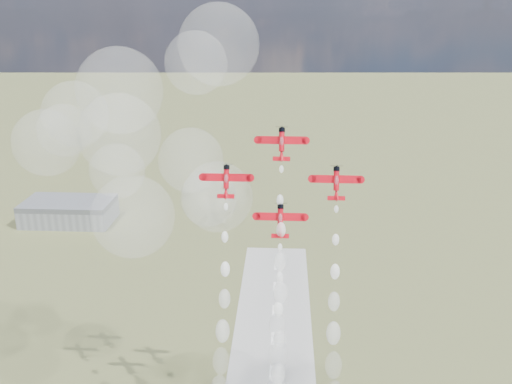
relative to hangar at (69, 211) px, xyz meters
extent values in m
cube|color=gray|center=(0.00, 0.00, -1.50)|extent=(50.00, 28.00, 10.00)
cube|color=#595B60|center=(0.00, 0.00, 5.00)|extent=(50.00, 28.00, 3.00)
cylinder|color=red|center=(122.42, -157.57, 81.50)|extent=(1.33, 3.12, 5.07)
cylinder|color=black|center=(122.42, -156.55, 83.96)|extent=(1.52, 1.77, 1.46)
cube|color=red|center=(122.42, -157.16, 81.64)|extent=(11.58, 0.92, 1.83)
cube|color=white|center=(119.29, -157.05, 81.60)|extent=(4.56, 0.23, 0.49)
cube|color=white|center=(125.56, -157.05, 81.60)|extent=(4.56, 0.23, 0.49)
cube|color=red|center=(122.42, -159.34, 77.61)|extent=(4.18, 0.51, 1.01)
cube|color=red|center=(122.42, -160.07, 77.71)|extent=(0.13, 1.96, 1.76)
ellipsoid|color=silver|center=(122.42, -158.09, 81.62)|extent=(1.04, 1.76, 2.53)
cone|color=red|center=(122.42, -158.97, 78.28)|extent=(1.33, 2.17, 2.79)
cylinder|color=red|center=(109.26, -161.11, 72.99)|extent=(1.33, 3.12, 5.07)
cylinder|color=black|center=(109.26, -160.09, 75.45)|extent=(1.52, 1.77, 1.46)
cube|color=red|center=(109.26, -160.69, 73.13)|extent=(11.58, 0.92, 1.83)
cube|color=white|center=(106.12, -160.59, 73.08)|extent=(4.56, 0.23, 0.49)
cube|color=white|center=(112.39, -160.59, 73.08)|extent=(4.56, 0.23, 0.49)
cube|color=red|center=(109.26, -162.88, 69.10)|extent=(4.18, 0.51, 1.01)
cube|color=red|center=(109.26, -163.61, 69.20)|extent=(0.13, 1.96, 1.76)
ellipsoid|color=silver|center=(109.26, -161.63, 73.10)|extent=(1.04, 1.76, 2.53)
cone|color=red|center=(109.26, -162.50, 69.76)|extent=(1.33, 2.17, 2.79)
cylinder|color=red|center=(135.59, -161.11, 72.99)|extent=(1.33, 3.12, 5.07)
cylinder|color=black|center=(135.59, -160.09, 75.45)|extent=(1.52, 1.77, 1.46)
cube|color=red|center=(135.59, -160.69, 73.13)|extent=(11.58, 0.92, 1.83)
cube|color=white|center=(132.46, -160.59, 73.08)|extent=(4.56, 0.23, 0.49)
cube|color=white|center=(138.72, -160.59, 73.08)|extent=(4.56, 0.23, 0.49)
cube|color=red|center=(135.59, -162.88, 69.10)|extent=(4.18, 0.51, 1.01)
cube|color=red|center=(135.59, -163.61, 69.20)|extent=(0.13, 1.96, 1.76)
ellipsoid|color=silver|center=(135.59, -161.63, 73.10)|extent=(1.04, 1.76, 2.53)
cone|color=red|center=(135.59, -162.50, 69.76)|extent=(1.33, 2.17, 2.79)
cylinder|color=red|center=(122.42, -164.64, 64.48)|extent=(1.33, 3.12, 5.07)
cylinder|color=black|center=(122.42, -163.62, 66.93)|extent=(1.52, 1.77, 1.46)
cube|color=red|center=(122.42, -164.23, 64.61)|extent=(11.58, 0.92, 1.83)
cube|color=white|center=(119.29, -164.12, 64.57)|extent=(4.56, 0.23, 0.49)
cube|color=white|center=(125.56, -164.12, 64.57)|extent=(4.56, 0.23, 0.49)
cube|color=red|center=(122.42, -166.41, 60.59)|extent=(4.18, 0.51, 1.01)
cube|color=red|center=(122.42, -167.14, 60.68)|extent=(0.13, 1.96, 1.76)
ellipsoid|color=silver|center=(122.42, -165.16, 64.59)|extent=(1.04, 1.76, 2.53)
cone|color=red|center=(122.42, -166.03, 61.25)|extent=(1.33, 2.17, 2.79)
sphere|color=white|center=(122.48, -160.10, 75.26)|extent=(1.07, 1.07, 1.07)
sphere|color=white|center=(122.27, -162.95, 68.35)|extent=(1.65, 1.65, 1.65)
sphere|color=white|center=(122.62, -165.87, 61.90)|extent=(2.22, 2.22, 2.22)
sphere|color=white|center=(122.56, -168.34, 54.82)|extent=(2.80, 2.80, 2.80)
sphere|color=white|center=(122.77, -171.65, 48.20)|extent=(3.37, 3.37, 3.37)
sphere|color=white|center=(122.15, -174.36, 40.94)|extent=(3.95, 3.95, 3.95)
sphere|color=white|center=(122.49, -176.69, 34.78)|extent=(4.52, 4.52, 4.52)
sphere|color=white|center=(109.33, -163.83, 66.77)|extent=(1.07, 1.07, 1.07)
sphere|color=white|center=(109.24, -166.51, 60.05)|extent=(1.65, 1.65, 1.65)
sphere|color=white|center=(109.51, -169.30, 52.92)|extent=(2.22, 2.22, 2.22)
sphere|color=white|center=(109.52, -172.12, 46.56)|extent=(2.80, 2.80, 2.80)
sphere|color=white|center=(109.20, -174.75, 39.40)|extent=(3.37, 3.37, 3.37)
sphere|color=white|center=(109.02, -177.59, 33.00)|extent=(3.95, 3.95, 3.95)
sphere|color=white|center=(135.67, -163.63, 66.61)|extent=(1.07, 1.07, 1.07)
sphere|color=white|center=(135.55, -166.75, 60.09)|extent=(1.65, 1.65, 1.65)
sphere|color=white|center=(135.51, -169.54, 53.12)|extent=(2.22, 2.22, 2.22)
sphere|color=white|center=(135.37, -171.94, 46.51)|extent=(2.80, 2.80, 2.80)
sphere|color=white|center=(135.34, -174.60, 39.60)|extent=(3.37, 3.37, 3.37)
sphere|color=white|center=(135.38, -178.04, 33.24)|extent=(3.95, 3.95, 3.95)
sphere|color=white|center=(122.47, -167.36, 58.10)|extent=(1.07, 1.07, 1.07)
sphere|color=white|center=(122.51, -169.97, 51.50)|extent=(1.65, 1.65, 1.65)
sphere|color=white|center=(122.30, -173.14, 44.80)|extent=(2.22, 2.22, 2.22)
sphere|color=white|center=(122.66, -175.75, 38.13)|extent=(2.80, 2.80, 2.80)
sphere|color=white|center=(122.43, -178.74, 30.76)|extent=(3.37, 3.37, 3.37)
sphere|color=white|center=(69.65, -150.12, 86.07)|extent=(16.90, 16.90, 16.90)
sphere|color=white|center=(101.17, -150.29, 99.05)|extent=(15.48, 15.48, 15.48)
sphere|color=white|center=(86.87, -164.75, 64.12)|extent=(20.21, 20.21, 20.21)
sphere|color=white|center=(99.35, -152.46, 74.95)|extent=(16.74, 16.74, 16.74)
sphere|color=white|center=(105.62, -150.53, 64.48)|extent=(18.84, 18.84, 18.84)
sphere|color=white|center=(63.17, -154.44, 79.54)|extent=(16.95, 16.95, 16.95)
sphere|color=white|center=(102.62, -145.56, 62.30)|extent=(15.78, 15.78, 15.78)
sphere|color=white|center=(107.92, -159.40, 103.99)|extent=(18.41, 18.41, 18.41)
sphere|color=white|center=(81.73, -157.78, 73.44)|extent=(13.77, 13.77, 13.77)
sphere|color=white|center=(82.10, -151.59, 92.37)|extent=(21.49, 21.49, 21.49)
sphere|color=white|center=(84.50, -162.41, 83.78)|extent=(19.41, 19.41, 19.41)
sphere|color=white|center=(65.83, -149.35, 81.63)|extent=(13.81, 13.81, 13.81)
camera|label=1|loc=(122.94, -284.47, 112.55)|focal=38.00mm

